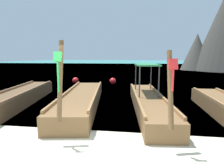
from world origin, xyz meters
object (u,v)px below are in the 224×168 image
Objects in this scene: longtail_boat_blue_ribbon at (20,97)px; mooring_buoy_near at (113,81)px; longtail_boat_green_ribbon at (82,99)px; mooring_buoy_far at (75,80)px; longtail_boat_red_ribbon at (148,101)px.

longtail_boat_blue_ribbon is 7.95m from mooring_buoy_near.
longtail_boat_blue_ribbon is 3.00m from longtail_boat_green_ribbon.
mooring_buoy_near is at bearing 86.98° from longtail_boat_green_ribbon.
longtail_boat_blue_ribbon is 7.21m from mooring_buoy_far.
mooring_buoy_far is at bearing 88.01° from longtail_boat_blue_ribbon.
longtail_boat_blue_ribbon reaches higher than mooring_buoy_far.
longtail_boat_green_ribbon is (3.00, 0.03, -0.02)m from longtail_boat_blue_ribbon.
mooring_buoy_near is (-2.52, 7.24, -0.08)m from longtail_boat_red_ribbon.
longtail_boat_green_ribbon reaches higher than longtail_boat_red_ribbon.
mooring_buoy_far is (-5.65, 7.26, -0.08)m from longtail_boat_red_ribbon.
longtail_boat_red_ribbon is at bearing -0.50° from longtail_boat_blue_ribbon.
longtail_boat_green_ribbon is 1.03× the size of longtail_boat_red_ribbon.
longtail_boat_green_ribbon reaches higher than mooring_buoy_far.
longtail_boat_red_ribbon is 14.07× the size of mooring_buoy_near.
mooring_buoy_far is at bearing 127.89° from longtail_boat_red_ribbon.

